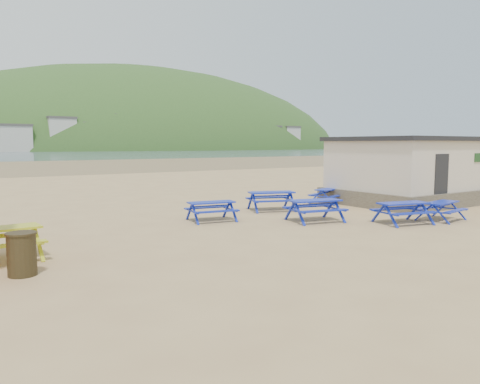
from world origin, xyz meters
TOP-DOWN VIEW (x-y plane):
  - ground at (0.00, 0.00)m, footprint 400.00×400.00m
  - wet_sand at (0.00, 55.00)m, footprint 400.00×400.00m
  - picnic_table_blue_a at (-0.50, 1.53)m, footprint 1.91×1.64m
  - picnic_table_blue_b at (3.00, 2.45)m, footprint 2.33×2.11m
  - picnic_table_blue_c at (6.76, 2.86)m, footprint 2.01×1.81m
  - picnic_table_blue_d at (2.58, -0.65)m, footprint 2.19×1.91m
  - picnic_table_blue_e at (4.85, -2.75)m, footprint 2.09×1.83m
  - picnic_table_blue_f at (6.64, -3.08)m, footprint 1.82×1.55m
  - litter_bin at (-7.51, -2.40)m, footprint 0.64×0.64m
  - amenity_block at (10.50, 1.00)m, footprint 7.40×5.40m
  - headland_town at (90.00, 229.68)m, footprint 264.00×144.00m

SIDE VIEW (x-z plane):
  - headland_town at x=90.00m, z-range -63.91..44.09m
  - ground at x=0.00m, z-range 0.00..0.00m
  - wet_sand at x=0.00m, z-range 0.00..0.00m
  - picnic_table_blue_f at x=6.64m, z-range 0.00..0.69m
  - picnic_table_blue_c at x=6.76m, z-range 0.00..0.70m
  - picnic_table_blue_a at x=-0.50m, z-range 0.00..0.71m
  - picnic_table_blue_e at x=4.85m, z-range 0.00..0.76m
  - picnic_table_blue_d at x=2.58m, z-range 0.00..0.79m
  - picnic_table_blue_b at x=3.00m, z-range 0.00..0.80m
  - litter_bin at x=-7.51m, z-range 0.01..0.95m
  - amenity_block at x=10.50m, z-range -0.01..3.14m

